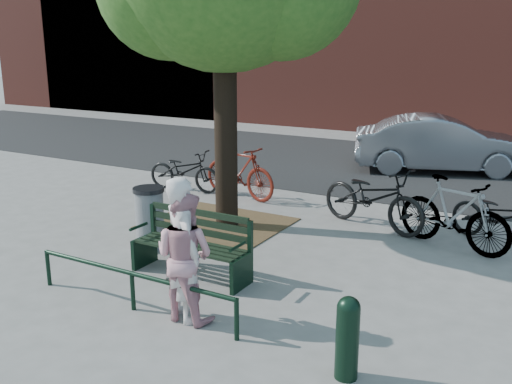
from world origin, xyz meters
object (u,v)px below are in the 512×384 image
Objects in this scene: bicycle_c at (373,197)px; parked_car at (442,144)px; litter_bin at (150,218)px; park_bench at (193,243)px; person_right at (184,256)px; person_left at (183,249)px; bollard at (348,335)px.

bicycle_c is 0.49× the size of parked_car.
bicycle_c is (2.73, 2.80, 0.05)m from litter_bin.
person_right is at bearing -58.35° from park_bench.
person_right reaches higher than parked_car.
person_left is at bearing -172.46° from bicycle_c.
bicycle_c is (0.81, 4.44, -0.23)m from person_right.
person_right is 9.74m from parked_car.
person_right is at bearing -40.61° from litter_bin.
park_bench is at bearing 154.14° from bollard.
bollard is at bearing 167.16° from parked_car.
parked_car is at bearing 17.66° from bicycle_c.
person_right is 2.53m from litter_bin.
person_right is at bearing 154.83° from parked_car.
parked_car is (0.03, 5.26, 0.15)m from bicycle_c.
bicycle_c is at bearing 105.67° from bollard.
park_bench is at bearing -26.38° from person_left.
person_left is 0.40× the size of parked_car.
person_left is 0.09m from person_right.
litter_bin is at bearing 153.78° from bicycle_c.
bicycle_c is (1.50, 3.32, 0.08)m from park_bench.
person_right is at bearing -172.39° from bicycle_c.
park_bench is 1.35m from person_right.
bollard is 0.20× the size of parked_car.
person_left is 1.11× the size of person_right.
litter_bin is (-1.91, 1.64, -0.27)m from person_right.
bollard is 4.87m from bicycle_c.
person_right reaches higher than bicycle_c.
person_left is at bearing 154.79° from parked_car.
bollard is (2.13, -0.25, -0.32)m from person_right.
bollard is (2.82, -1.37, -0.02)m from park_bench.
park_bench is 1.38m from person_left.
bollard is 10.03m from parked_car.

